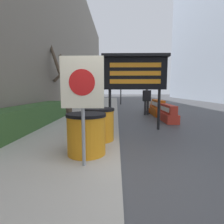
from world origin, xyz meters
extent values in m
plane|color=#3F3F42|center=(0.00, 0.00, 0.00)|extent=(120.00, 120.00, 0.00)
cube|color=#A39E93|center=(-1.88, 0.00, 0.07)|extent=(3.76, 56.00, 0.13)
cube|color=#706656|center=(-3.96, 9.80, 6.14)|extent=(0.40, 50.40, 12.28)
cube|color=#335628|center=(-3.16, 3.24, 0.51)|extent=(0.90, 6.14, 0.76)
cylinder|color=#4C3D2D|center=(-2.88, 7.48, 1.55)|extent=(0.36, 0.36, 2.84)
cylinder|color=#4C3D2D|center=(-3.44, 7.00, 3.17)|extent=(1.04, 1.30, 1.84)
cylinder|color=#4C3D2D|center=(-2.71, 7.06, 2.73)|extent=(0.98, 0.53, 1.31)
cylinder|color=#4C3D2D|center=(-3.26, 7.96, 2.56)|extent=(1.06, 0.96, 1.33)
cylinder|color=#4C3D2D|center=(-2.29, 7.74, 2.72)|extent=(0.59, 1.32, 1.10)
cylinder|color=orange|center=(-0.70, 0.79, 0.52)|extent=(0.78, 0.78, 0.78)
cylinder|color=black|center=(-0.70, 0.79, 0.95)|extent=(0.81, 0.81, 0.06)
cylinder|color=orange|center=(-0.54, 1.82, 0.52)|extent=(0.78, 0.78, 0.78)
cylinder|color=black|center=(-0.54, 1.82, 0.95)|extent=(0.81, 0.81, 0.06)
cylinder|color=gray|center=(-0.65, 0.22, 0.85)|extent=(0.06, 0.06, 1.44)
cube|color=beige|center=(-0.65, 0.20, 1.57)|extent=(0.72, 0.04, 0.85)
cylinder|color=red|center=(-0.65, 0.18, 1.57)|extent=(0.43, 0.01, 0.43)
cylinder|color=black|center=(-0.32, 3.69, 0.73)|extent=(0.10, 0.10, 1.47)
cylinder|color=black|center=(1.47, 3.69, 0.73)|extent=(0.10, 0.10, 1.47)
cube|color=black|center=(0.58, 3.69, 2.03)|extent=(2.24, 0.24, 1.13)
cube|color=black|center=(0.58, 3.62, 2.65)|extent=(2.36, 0.34, 0.10)
cube|color=orange|center=(0.58, 3.56, 2.32)|extent=(1.79, 0.02, 0.16)
cube|color=orange|center=(0.58, 3.56, 2.03)|extent=(1.79, 0.02, 0.16)
cube|color=orange|center=(0.58, 3.56, 1.75)|extent=(1.79, 0.02, 0.16)
cube|color=red|center=(2.33, 5.43, 0.19)|extent=(0.53, 1.72, 0.39)
cube|color=red|center=(2.33, 5.43, 0.58)|extent=(0.32, 1.72, 0.39)
cube|color=white|center=(2.16, 5.43, 0.58)|extent=(0.02, 1.38, 0.19)
cube|color=orange|center=(2.33, 7.46, 0.22)|extent=(0.62, 1.84, 0.45)
cube|color=orange|center=(2.33, 7.46, 0.67)|extent=(0.37, 1.84, 0.45)
cube|color=white|center=(2.13, 7.46, 0.67)|extent=(0.02, 1.47, 0.22)
cube|color=silver|center=(2.33, 9.51, 0.19)|extent=(0.59, 1.73, 0.38)
cube|color=silver|center=(2.33, 9.51, 0.57)|extent=(0.35, 1.73, 0.38)
cube|color=white|center=(2.14, 9.51, 0.57)|extent=(0.02, 1.38, 0.19)
cube|color=black|center=(2.52, 11.41, 0.02)|extent=(0.41, 0.41, 0.04)
cone|color=#EA560F|center=(2.52, 11.41, 0.39)|extent=(0.33, 0.33, 0.70)
cylinder|color=white|center=(2.52, 11.41, 0.42)|extent=(0.19, 0.19, 0.10)
cube|color=black|center=(2.06, 8.29, 0.02)|extent=(0.36, 0.36, 0.04)
cone|color=#EA560F|center=(2.06, 8.29, 0.35)|extent=(0.29, 0.29, 0.61)
cylinder|color=white|center=(2.06, 8.29, 0.38)|extent=(0.17, 0.17, 0.09)
cylinder|color=#2D2D30|center=(0.37, 15.24, 1.93)|extent=(0.12, 0.12, 3.86)
cube|color=black|center=(0.37, 15.08, 3.44)|extent=(0.28, 0.28, 0.84)
sphere|color=#360605|center=(0.37, 14.93, 3.72)|extent=(0.15, 0.15, 0.15)
sphere|color=#392C06|center=(0.37, 14.93, 3.44)|extent=(0.15, 0.15, 0.15)
sphere|color=green|center=(0.37, 14.93, 3.16)|extent=(0.15, 0.15, 0.15)
cylinder|color=#333338|center=(1.62, 7.57, 0.40)|extent=(0.13, 0.13, 0.81)
cylinder|color=#333338|center=(1.77, 7.57, 0.40)|extent=(0.13, 0.13, 0.81)
cube|color=black|center=(1.69, 7.57, 1.13)|extent=(0.46, 0.30, 0.64)
sphere|color=tan|center=(1.69, 7.57, 1.56)|extent=(0.22, 0.22, 0.22)
camera|label=1|loc=(-0.08, -2.69, 1.44)|focal=28.00mm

